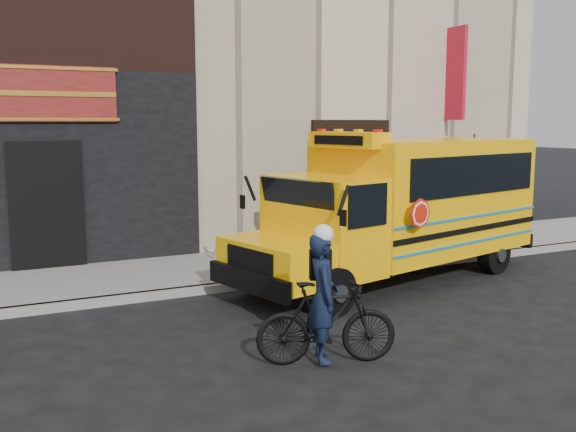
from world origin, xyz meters
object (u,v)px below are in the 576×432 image
(bicycle, at_px, (326,323))
(cyclist, at_px, (323,301))
(school_bus, at_px, (404,203))
(sign_pole, at_px, (473,189))

(bicycle, height_order, cyclist, cyclist)
(bicycle, bearing_deg, school_bus, -28.17)
(cyclist, bearing_deg, bicycle, -108.34)
(cyclist, bearing_deg, school_bus, -28.89)
(school_bus, xyz_separation_m, cyclist, (-3.68, -3.32, -0.68))
(bicycle, distance_m, cyclist, 0.29)
(school_bus, xyz_separation_m, bicycle, (-3.64, -3.35, -0.96))
(school_bus, height_order, bicycle, school_bus)
(sign_pole, xyz_separation_m, cyclist, (-6.39, -4.38, -0.74))
(school_bus, bearing_deg, bicycle, -137.34)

